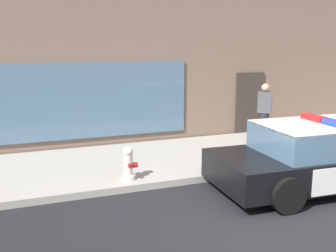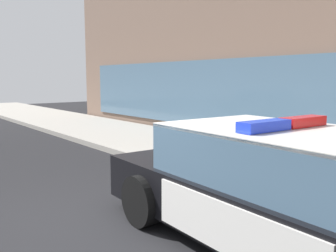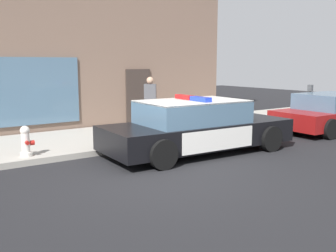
# 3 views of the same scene
# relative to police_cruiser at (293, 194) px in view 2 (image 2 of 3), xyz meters

# --- Properties ---
(ground) EXTENTS (48.00, 48.00, 0.00)m
(ground) POSITION_rel_police_cruiser_xyz_m (-2.04, -1.29, -0.68)
(ground) COLOR black
(sidewalk) EXTENTS (48.00, 3.48, 0.15)m
(sidewalk) POSITION_rel_police_cruiser_xyz_m (-2.04, 2.85, -0.61)
(sidewalk) COLOR #A39E93
(sidewalk) RESTS_ON ground
(storefront_building) EXTENTS (19.32, 9.64, 8.96)m
(storefront_building) POSITION_rel_police_cruiser_xyz_m (-4.82, 9.41, 3.80)
(storefront_building) COLOR #7A6051
(storefront_building) RESTS_ON ground
(police_cruiser) EXTENTS (5.17, 2.30, 1.49)m
(police_cruiser) POSITION_rel_police_cruiser_xyz_m (0.00, 0.00, 0.00)
(police_cruiser) COLOR black
(police_cruiser) RESTS_ON ground
(fire_hydrant) EXTENTS (0.34, 0.39, 0.73)m
(fire_hydrant) POSITION_rel_police_cruiser_xyz_m (-3.94, 1.49, -0.18)
(fire_hydrant) COLOR silver
(fire_hydrant) RESTS_ON sidewalk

